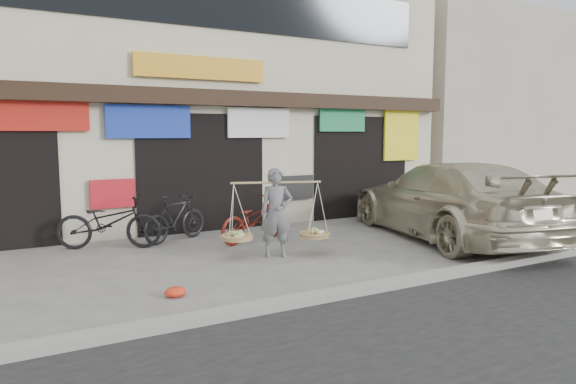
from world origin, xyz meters
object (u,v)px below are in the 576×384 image
bike_2 (253,219)px  street_vendor (276,216)px  suv (448,200)px  bike_0 (109,222)px  bike_1 (175,218)px

bike_2 → street_vendor: bearing=152.3°
suv → bike_0: bearing=-7.4°
street_vendor → suv: (4.05, -0.26, 0.08)m
bike_1 → bike_2: bike_1 is taller
bike_2 → suv: suv is taller
bike_0 → bike_2: bearing=-82.4°
street_vendor → suv: size_ratio=0.32×
bike_1 → bike_2: 1.63m
bike_1 → bike_0: bearing=67.8°
bike_0 → bike_1: bearing=-65.0°
bike_1 → bike_2: (1.42, -0.80, -0.02)m
street_vendor → bike_0: bearing=158.8°
suv → bike_2: bearing=-10.9°
bike_2 → suv: 4.22m
bike_1 → bike_2: size_ratio=0.92×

